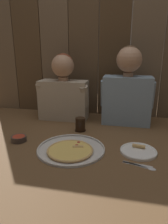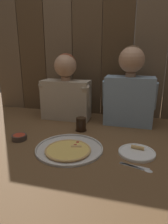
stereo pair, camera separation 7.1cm
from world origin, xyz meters
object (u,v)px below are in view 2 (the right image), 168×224
at_px(dinner_plate, 137,152).
at_px(diner_right, 130,88).
at_px(diner_left, 66,89).
at_px(dipping_bowl, 19,137).
at_px(pizza_tray, 69,149).
at_px(drinking_glass, 81,124).

distance_m(dinner_plate, diner_right, 0.60).
bearing_deg(diner_left, dipping_bowl, -106.70).
height_order(pizza_tray, diner_left, diner_left).
bearing_deg(diner_left, pizza_tray, -69.00).
height_order(drinking_glass, dipping_bowl, drinking_glass).
bearing_deg(dinner_plate, diner_left, 140.42).
xyz_separation_m(drinking_glass, dipping_bowl, (-0.37, -0.27, -0.03)).
xyz_separation_m(diner_left, diner_right, (0.54, 0.00, 0.03)).
xyz_separation_m(pizza_tray, diner_right, (0.32, 0.58, 0.29)).
relative_size(pizza_tray, dinner_plate, 1.92).
distance_m(pizza_tray, diner_right, 0.73).
bearing_deg(dinner_plate, dipping_bowl, -179.67).
xyz_separation_m(dinner_plate, diner_left, (-0.63, 0.52, 0.26)).
bearing_deg(pizza_tray, dipping_bowl, 171.32).
bearing_deg(pizza_tray, diner_left, 111.00).
relative_size(dinner_plate, dipping_bowl, 2.14).
height_order(drinking_glass, diner_right, diner_right).
height_order(pizza_tray, drinking_glass, drinking_glass).
xyz_separation_m(dipping_bowl, diner_right, (0.70, 0.52, 0.28)).
xyz_separation_m(pizza_tray, diner_left, (-0.22, 0.58, 0.26)).
relative_size(drinking_glass, diner_left, 0.18).
bearing_deg(drinking_glass, pizza_tray, -87.29).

